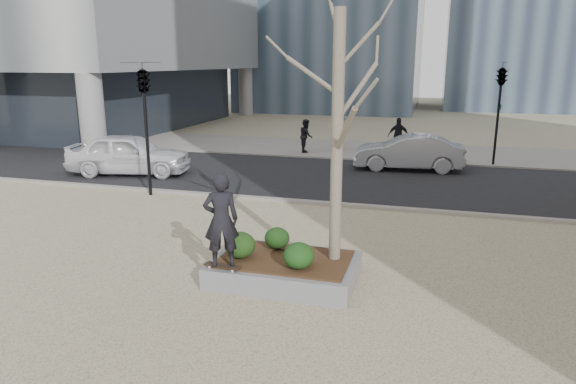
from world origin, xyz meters
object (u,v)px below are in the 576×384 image
(planter, at_px, (285,270))
(skateboard, at_px, (223,267))
(police_car, at_px, (129,154))
(skateboarder, at_px, (221,220))

(planter, xyz_separation_m, skateboard, (-1.07, -0.81, 0.26))
(planter, xyz_separation_m, police_car, (-9.04, 8.34, 0.63))
(skateboarder, xyz_separation_m, police_car, (-7.97, 9.15, -0.62))
(skateboard, relative_size, police_car, 0.16)
(skateboarder, bearing_deg, police_car, -75.89)
(planter, bearing_deg, police_car, 137.31)
(planter, relative_size, skateboard, 3.85)
(skateboard, relative_size, skateboarder, 0.41)
(skateboarder, relative_size, police_car, 0.39)
(skateboarder, bearing_deg, skateboard, 180.00)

